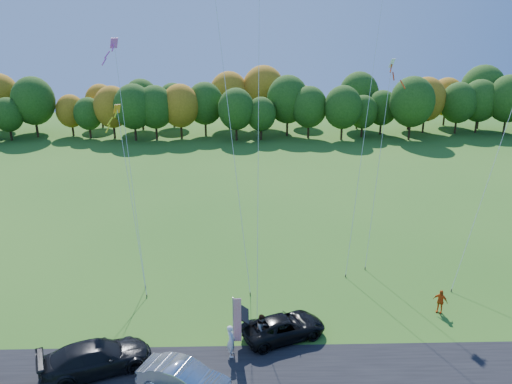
{
  "coord_description": "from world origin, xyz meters",
  "views": [
    {
      "loc": [
        -0.82,
        -25.4,
        17.6
      ],
      "look_at": [
        0.0,
        6.0,
        7.0
      ],
      "focal_mm": 35.0,
      "sensor_mm": 36.0,
      "label": 1
    }
  ],
  "objects_px": {
    "person_east": "(440,301)",
    "black_suv": "(284,327)",
    "silver_sedan": "(184,379)",
    "feather_flag": "(236,320)"
  },
  "relations": [
    {
      "from": "person_east",
      "to": "black_suv",
      "type": "bearing_deg",
      "value": -128.86
    },
    {
      "from": "black_suv",
      "to": "feather_flag",
      "type": "height_order",
      "value": "feather_flag"
    },
    {
      "from": "person_east",
      "to": "feather_flag",
      "type": "xyz_separation_m",
      "value": [
        -12.97,
        -3.89,
        1.39
      ]
    },
    {
      "from": "silver_sedan",
      "to": "feather_flag",
      "type": "bearing_deg",
      "value": -17.01
    },
    {
      "from": "black_suv",
      "to": "person_east",
      "type": "relative_size",
      "value": 3.13
    },
    {
      "from": "black_suv",
      "to": "feather_flag",
      "type": "bearing_deg",
      "value": 96.64
    },
    {
      "from": "silver_sedan",
      "to": "person_east",
      "type": "bearing_deg",
      "value": -42.33
    },
    {
      "from": "silver_sedan",
      "to": "person_east",
      "type": "distance_m",
      "value": 17.04
    },
    {
      "from": "person_east",
      "to": "feather_flag",
      "type": "height_order",
      "value": "feather_flag"
    },
    {
      "from": "silver_sedan",
      "to": "feather_flag",
      "type": "distance_m",
      "value": 4.22
    }
  ]
}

